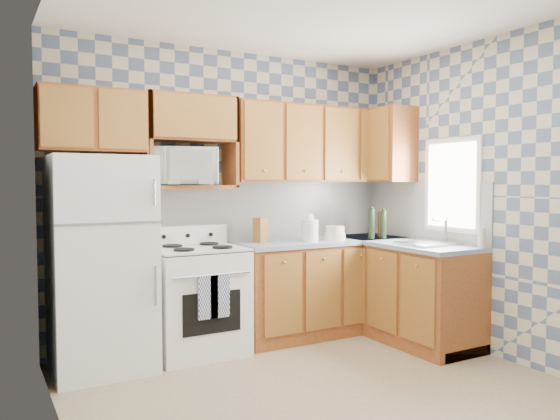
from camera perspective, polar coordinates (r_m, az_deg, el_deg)
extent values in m
plane|color=#826C52|center=(4.06, 4.83, -18.43)|extent=(3.40, 3.40, 0.00)
cube|color=slate|center=(5.18, -5.10, 1.52)|extent=(3.40, 0.02, 2.70)
cube|color=slate|center=(4.94, 21.43, 1.25)|extent=(0.02, 3.20, 2.70)
cube|color=white|center=(5.36, -1.15, -0.03)|extent=(2.60, 0.02, 0.56)
cube|color=white|center=(5.48, 14.85, -0.06)|extent=(0.02, 1.60, 0.56)
cube|color=white|center=(4.50, -18.20, -5.36)|extent=(0.75, 0.70, 1.68)
cube|color=white|center=(4.81, -8.61, -9.43)|extent=(0.76, 0.65, 0.90)
cube|color=silver|center=(4.74, -8.65, -4.04)|extent=(0.76, 0.65, 0.02)
cube|color=white|center=(4.98, -9.78, -2.61)|extent=(0.76, 0.08, 0.17)
cube|color=navy|center=(4.46, -7.54, -9.04)|extent=(0.17, 0.02, 0.35)
cube|color=navy|center=(4.50, -6.32, -8.93)|extent=(0.17, 0.02, 0.35)
cube|color=brown|center=(5.42, 4.33, -8.10)|extent=(1.75, 0.60, 0.88)
cube|color=brown|center=(5.38, 12.50, -8.25)|extent=(0.60, 1.60, 0.88)
cube|color=slate|center=(5.35, 4.38, -3.27)|extent=(1.77, 0.63, 0.04)
cube|color=slate|center=(5.31, 12.51, -3.38)|extent=(0.63, 1.60, 0.04)
cube|color=brown|center=(5.44, 3.60, 6.86)|extent=(1.75, 0.33, 0.74)
cube|color=brown|center=(4.66, -19.06, 8.84)|extent=(0.82, 0.33, 0.50)
cube|color=brown|center=(5.72, 10.64, 6.63)|extent=(0.33, 0.70, 0.74)
cube|color=brown|center=(4.85, -9.37, 2.39)|extent=(0.80, 0.33, 0.03)
imported|color=white|center=(4.80, -10.34, 4.50)|extent=(0.65, 0.51, 0.32)
cube|color=#B7B7BC|center=(5.05, 15.21, -3.44)|extent=(0.48, 0.40, 0.03)
cube|color=white|center=(5.23, 17.52, 2.50)|extent=(0.02, 0.66, 0.86)
cylinder|color=black|center=(5.44, 9.54, -1.43)|extent=(0.06, 0.06, 0.29)
cylinder|color=black|center=(5.46, 10.75, -1.53)|extent=(0.06, 0.06, 0.27)
cylinder|color=#522511|center=(5.57, 10.48, -1.54)|extent=(0.06, 0.06, 0.25)
cube|color=brown|center=(5.05, -2.05, -2.11)|extent=(0.13, 0.13, 0.23)
cylinder|color=white|center=(5.12, 3.12, -2.16)|extent=(0.16, 0.16, 0.21)
cylinder|color=beige|center=(4.93, 20.32, -2.74)|extent=(0.06, 0.06, 0.17)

